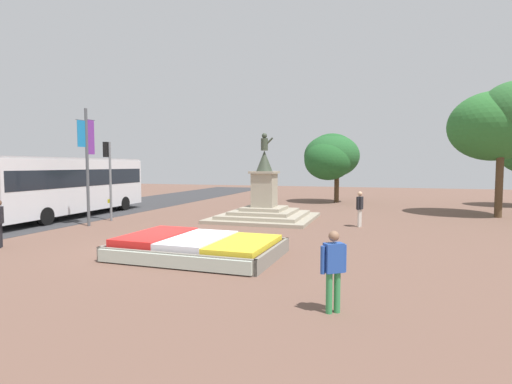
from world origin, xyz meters
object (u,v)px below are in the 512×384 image
at_px(banner_pole, 87,162).
at_px(pedestrian_crossing_plaza, 360,206).
at_px(city_bus, 69,183).
at_px(pedestrian_near_planter, 333,266).
at_px(traffic_light_mid_block, 108,167).
at_px(flower_planter, 196,247).
at_px(statue_monument, 264,206).

xyz_separation_m(banner_pole, pedestrian_crossing_plaza, (12.62, 3.67, -2.15)).
height_order(city_bus, pedestrian_near_planter, city_bus).
xyz_separation_m(traffic_light_mid_block, pedestrian_crossing_plaza, (12.86, 1.79, -1.87)).
bearing_deg(traffic_light_mid_block, flower_planter, -37.27).
distance_m(traffic_light_mid_block, pedestrian_near_planter, 16.40).
xyz_separation_m(statue_monument, banner_pole, (-7.51, -4.82, 2.41)).
bearing_deg(traffic_light_mid_block, statue_monument, 20.80).
bearing_deg(city_bus, traffic_light_mid_block, -11.62).
bearing_deg(pedestrian_near_planter, pedestrian_crossing_plaza, 90.45).
bearing_deg(flower_planter, traffic_light_mid_block, 142.73).
bearing_deg(city_bus, statue_monument, 11.72).
bearing_deg(traffic_light_mid_block, pedestrian_near_planter, -37.35).
distance_m(flower_planter, pedestrian_crossing_plaza, 9.30).
bearing_deg(pedestrian_crossing_plaza, pedestrian_near_planter, -89.55).
bearing_deg(pedestrian_near_planter, statue_monument, 112.06).
height_order(statue_monument, city_bus, statue_monument).
bearing_deg(city_bus, pedestrian_near_planter, -33.09).
height_order(traffic_light_mid_block, pedestrian_crossing_plaza, traffic_light_mid_block).
distance_m(statue_monument, pedestrian_crossing_plaza, 5.24).
relative_size(statue_monument, banner_pole, 0.94).
height_order(banner_pole, city_bus, banner_pole).
bearing_deg(banner_pole, pedestrian_near_planter, -32.21).
height_order(statue_monument, banner_pole, banner_pole).
xyz_separation_m(statue_monument, traffic_light_mid_block, (-7.75, -2.94, 2.13)).
height_order(flower_planter, banner_pole, banner_pole).
bearing_deg(banner_pole, statue_monument, 32.71).
height_order(pedestrian_near_planter, pedestrian_crossing_plaza, pedestrian_crossing_plaza).
relative_size(statue_monument, city_bus, 0.47).
distance_m(statue_monument, city_bus, 11.29).
height_order(flower_planter, pedestrian_near_planter, pedestrian_near_planter).
distance_m(traffic_light_mid_block, pedestrian_crossing_plaza, 13.12).
bearing_deg(pedestrian_near_planter, banner_pole, 147.79).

